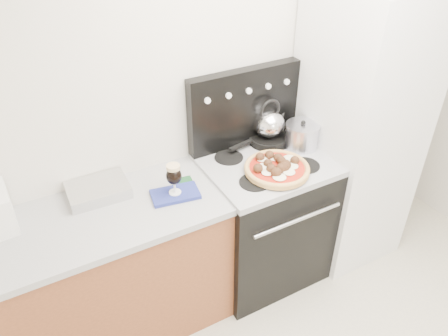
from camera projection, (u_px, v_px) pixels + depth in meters
room_shell at (371, 203)px, 1.82m from camera, size 3.52×3.01×2.52m
base_cabinet at (100, 281)px, 2.53m from camera, size 1.45×0.60×0.86m
countertop at (86, 222)px, 2.28m from camera, size 1.48×0.63×0.04m
stove_body at (262, 221)px, 2.95m from camera, size 0.76×0.65×0.88m
cooktop at (266, 164)px, 2.69m from camera, size 0.76×0.65×0.04m
backguard at (244, 107)px, 2.73m from camera, size 0.76×0.08×0.50m
fridge at (356, 132)px, 2.92m from camera, size 0.64×0.68×1.90m
foil_sheet at (98, 190)px, 2.42m from camera, size 0.34×0.25×0.07m
oven_mitt at (175, 194)px, 2.42m from camera, size 0.28×0.19×0.02m
beer_glass at (174, 179)px, 2.36m from camera, size 0.10×0.10×0.19m
pizza_pan at (277, 172)px, 2.58m from camera, size 0.42×0.42×0.01m
pizza at (277, 167)px, 2.56m from camera, size 0.41×0.41×0.05m
skillet at (268, 139)px, 2.86m from camera, size 0.30×0.30×0.05m
tea_kettle at (269, 121)px, 2.78m from camera, size 0.23×0.23×0.22m
stock_pot at (302, 136)px, 2.78m from camera, size 0.23×0.23×0.15m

